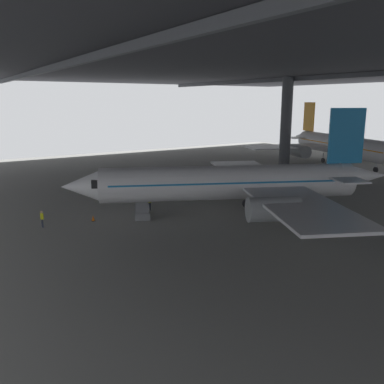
# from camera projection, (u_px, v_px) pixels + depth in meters

# --- Properties ---
(ground_plane) EXTENTS (110.00, 110.00, 0.00)m
(ground_plane) POSITION_uv_depth(u_px,v_px,m) (212.00, 214.00, 41.99)
(ground_plane) COLOR gray
(hangar_structure) EXTENTS (121.00, 99.00, 16.72)m
(hangar_structure) POSITION_uv_depth(u_px,v_px,m) (313.00, 59.00, 45.71)
(hangar_structure) COLOR #4C4F54
(hangar_structure) RESTS_ON ground_plane
(airplane_main) EXTENTS (32.07, 31.99, 10.72)m
(airplane_main) POSITION_uv_depth(u_px,v_px,m) (235.00, 183.00, 41.24)
(airplane_main) COLOR white
(airplane_main) RESTS_ON ground_plane
(boarding_stairs) EXTENTS (4.26, 2.96, 4.50)m
(boarding_stairs) POSITION_uv_depth(u_px,v_px,m) (142.00, 209.00, 41.11)
(boarding_stairs) COLOR slate
(boarding_stairs) RESTS_ON ground_plane
(crew_worker_near_nose) EXTENTS (0.55, 0.24, 1.58)m
(crew_worker_near_nose) POSITION_uv_depth(u_px,v_px,m) (42.00, 218.00, 37.32)
(crew_worker_near_nose) COLOR #232838
(crew_worker_near_nose) RESTS_ON ground_plane
(crew_worker_by_stairs) EXTENTS (0.30, 0.54, 1.76)m
(crew_worker_by_stairs) POSITION_uv_depth(u_px,v_px,m) (149.00, 201.00, 43.03)
(crew_worker_by_stairs) COLOR #232838
(crew_worker_by_stairs) RESTS_ON ground_plane
(airplane_distant) EXTENTS (34.53, 34.19, 11.12)m
(airplane_distant) POSITION_uv_depth(u_px,v_px,m) (342.00, 146.00, 74.56)
(airplane_distant) COLOR white
(airplane_distant) RESTS_ON ground_plane
(traffic_cone_orange) EXTENTS (0.36, 0.36, 0.60)m
(traffic_cone_orange) POSITION_uv_depth(u_px,v_px,m) (93.00, 218.00, 39.41)
(traffic_cone_orange) COLOR black
(traffic_cone_orange) RESTS_ON ground_plane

